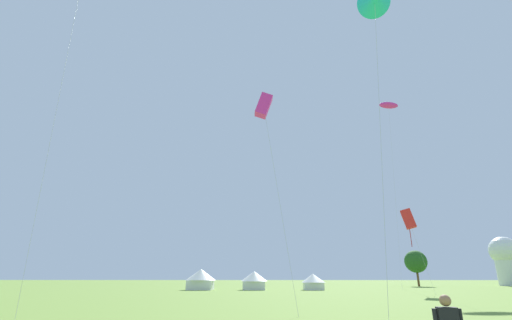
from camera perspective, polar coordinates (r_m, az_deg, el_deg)
kite_magenta_box at (r=25.23m, az=1.27°, el=8.78°), size 2.48×2.38×14.51m
kite_magenta_parafoil at (r=74.29m, az=20.77°, el=8.30°), size 4.23×2.34×34.70m
kite_red_box at (r=50.76m, az=23.54°, el=-8.80°), size 2.62×2.05×10.56m
festival_tent_right at (r=59.67m, az=-8.98°, el=-18.48°), size 4.84×4.84×3.14m
festival_tent_left at (r=58.76m, az=-0.29°, el=-18.88°), size 4.32×4.32×2.81m
festival_tent_center at (r=59.18m, az=9.30°, el=-18.85°), size 3.75×3.75×2.44m
observatory_dome at (r=101.12m, az=35.56°, el=-12.85°), size 6.40×6.40×10.80m
tree_distant_right at (r=85.84m, az=24.56°, el=-14.82°), size 4.66×4.66×7.38m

